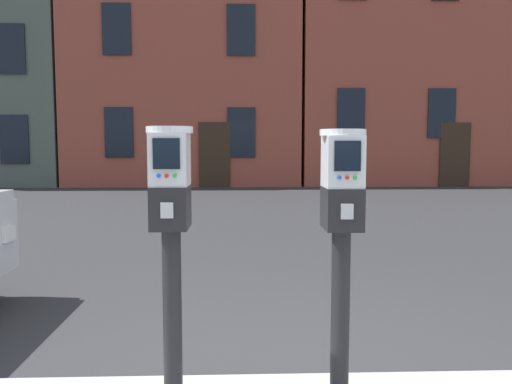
% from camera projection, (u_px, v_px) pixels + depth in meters
% --- Properties ---
extents(parking_meter_near_kerb, '(0.22, 0.25, 1.33)m').
position_uv_depth(parking_meter_near_kerb, '(171.00, 216.00, 2.45)').
color(parking_meter_near_kerb, black).
rests_on(parking_meter_near_kerb, sidewalk_slab).
extents(parking_meter_twin_adjacent, '(0.22, 0.25, 1.32)m').
position_uv_depth(parking_meter_twin_adjacent, '(342.00, 216.00, 2.48)').
color(parking_meter_twin_adjacent, black).
rests_on(parking_meter_twin_adjacent, sidewalk_slab).
extents(townhouse_orange_brick, '(7.82, 5.38, 9.68)m').
position_uv_depth(townhouse_orange_brick, '(187.00, 50.00, 19.18)').
color(townhouse_orange_brick, brown).
rests_on(townhouse_orange_brick, ground_plane).
extents(townhouse_grey_stucco, '(8.93, 5.14, 13.09)m').
position_uv_depth(townhouse_grey_stucco, '(418.00, 3.00, 19.21)').
color(townhouse_grey_stucco, brown).
rests_on(townhouse_grey_stucco, ground_plane).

